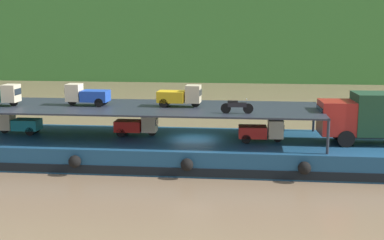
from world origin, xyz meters
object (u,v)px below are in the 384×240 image
(mini_truck_lower_mid, at_px, (262,131))
(motorcycle_upper_port, at_px, (237,106))
(covered_lorry, at_px, (380,116))
(mini_truck_upper_mid, at_px, (87,95))
(mini_truck_lower_aft, at_px, (137,125))
(mini_truck_upper_fore, at_px, (180,96))
(cargo_barge, at_px, (194,150))
(mini_truck_lower_stern, at_px, (19,123))

(mini_truck_lower_mid, height_order, motorcycle_upper_port, motorcycle_upper_port)
(covered_lorry, height_order, mini_truck_upper_mid, mini_truck_upper_mid)
(motorcycle_upper_port, bearing_deg, mini_truck_lower_aft, 158.94)
(mini_truck_lower_aft, height_order, mini_truck_upper_fore, mini_truck_upper_fore)
(cargo_barge, height_order, mini_truck_lower_aft, mini_truck_lower_aft)
(covered_lorry, xyz_separation_m, mini_truck_lower_stern, (-22.98, 0.50, -1.00))
(covered_lorry, relative_size, mini_truck_lower_mid, 2.85)
(mini_truck_lower_aft, bearing_deg, mini_truck_lower_stern, -178.07)
(mini_truck_upper_mid, distance_m, motorcycle_upper_port, 9.83)
(mini_truck_lower_stern, height_order, mini_truck_lower_aft, same)
(covered_lorry, bearing_deg, mini_truck_upper_mid, 179.05)
(cargo_barge, distance_m, covered_lorry, 11.57)
(cargo_barge, xyz_separation_m, mini_truck_upper_fore, (-0.90, 0.27, 3.44))
(mini_truck_lower_stern, relative_size, mini_truck_upper_fore, 0.99)
(mini_truck_lower_mid, height_order, mini_truck_upper_fore, mini_truck_upper_fore)
(cargo_barge, bearing_deg, motorcycle_upper_port, -35.16)
(covered_lorry, distance_m, mini_truck_upper_mid, 18.24)
(cargo_barge, bearing_deg, mini_truck_upper_mid, 178.95)
(covered_lorry, xyz_separation_m, mini_truck_lower_mid, (-7.07, -0.25, -1.00))
(mini_truck_lower_mid, xyz_separation_m, mini_truck_upper_fore, (-5.14, 0.70, 2.00))
(mini_truck_lower_aft, relative_size, mini_truck_upper_mid, 0.99)
(mini_truck_lower_mid, bearing_deg, cargo_barge, 174.23)
(cargo_barge, xyz_separation_m, mini_truck_lower_stern, (-11.68, 0.32, 1.44))
(mini_truck_lower_mid, bearing_deg, mini_truck_lower_stern, 177.31)
(mini_truck_lower_stern, bearing_deg, cargo_barge, -1.57)
(mini_truck_lower_mid, bearing_deg, mini_truck_upper_mid, 177.15)
(cargo_barge, distance_m, mini_truck_lower_mid, 4.50)
(cargo_barge, bearing_deg, mini_truck_lower_aft, 171.15)
(mini_truck_upper_fore, relative_size, motorcycle_upper_port, 1.46)
(mini_truck_lower_stern, bearing_deg, mini_truck_lower_mid, -2.69)
(mini_truck_lower_stern, bearing_deg, motorcycle_upper_port, -8.80)
(cargo_barge, bearing_deg, mini_truck_lower_mid, -5.77)
(motorcycle_upper_port, bearing_deg, mini_truck_lower_stern, 171.20)
(mini_truck_lower_stern, distance_m, mini_truck_lower_mid, 15.93)
(cargo_barge, distance_m, mini_truck_upper_mid, 7.72)
(covered_lorry, xyz_separation_m, motorcycle_upper_port, (-8.60, -1.73, 0.74))
(mini_truck_lower_stern, xyz_separation_m, mini_truck_upper_fore, (10.78, -0.05, 2.00))
(cargo_barge, bearing_deg, mini_truck_lower_stern, 178.43)
(cargo_barge, xyz_separation_m, motorcycle_upper_port, (2.71, -1.91, 3.18))
(mini_truck_lower_mid, height_order, mini_truck_upper_mid, mini_truck_upper_mid)
(mini_truck_lower_mid, relative_size, mini_truck_upper_fore, 1.00)
(mini_truck_lower_aft, xyz_separation_m, mini_truck_lower_mid, (8.01, -1.02, 0.00))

